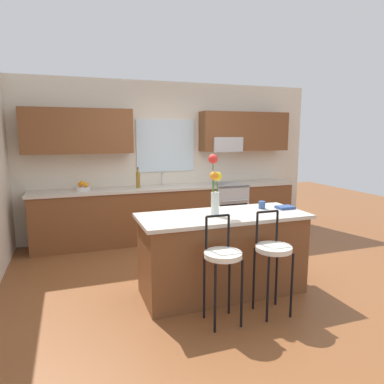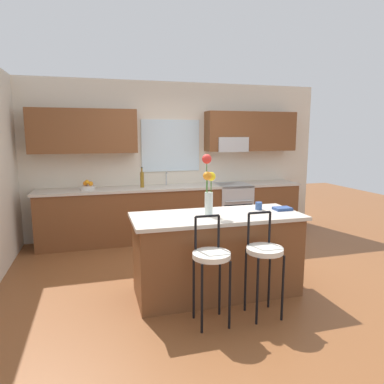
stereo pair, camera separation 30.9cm
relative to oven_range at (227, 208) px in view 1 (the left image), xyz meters
name	(u,v)px [view 1 (the left image)]	position (x,y,z in m)	size (l,w,h in m)	color
ground_plane	(207,274)	(-1.05, -1.68, -0.46)	(14.00, 14.00, 0.00)	brown
back_wall_assembly	(167,151)	(-1.03, 0.31, 1.05)	(5.60, 0.50, 2.70)	beige
counter_run	(171,212)	(-1.06, 0.02, 0.01)	(4.56, 0.64, 0.92)	brown
sink_faucet	(162,177)	(-1.17, 0.17, 0.60)	(0.02, 0.13, 0.23)	#B7BABC
oven_range	(227,208)	(0.00, 0.00, 0.00)	(0.60, 0.64, 0.92)	#B7BABC
kitchen_island	(222,253)	(-1.08, -2.21, 0.00)	(1.89, 0.79, 0.92)	brown
bar_stool_near	(223,260)	(-1.36, -2.82, 0.18)	(0.36, 0.36, 1.04)	black
bar_stool_middle	(273,253)	(-0.81, -2.82, 0.18)	(0.36, 0.36, 1.04)	black
flower_vase	(215,184)	(-1.19, -2.23, 0.81)	(0.15, 0.15, 0.67)	silver
mug_ceramic	(262,205)	(-0.52, -2.10, 0.51)	(0.08, 0.08, 0.09)	#33518C
cookbook	(285,207)	(-0.26, -2.19, 0.48)	(0.20, 0.15, 0.03)	navy
fruit_bowl_oranges	(83,188)	(-2.49, 0.03, 0.51)	(0.24, 0.24, 0.16)	silver
bottle_olive_oil	(138,180)	(-1.61, 0.02, 0.60)	(0.06, 0.06, 0.34)	olive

